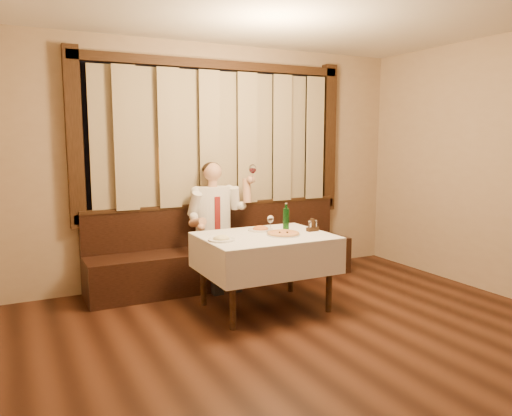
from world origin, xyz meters
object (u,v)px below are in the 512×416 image
pasta_red (261,227)px  cruet_caddy (313,227)px  dining_table (265,245)px  banquette (225,257)px  pasta_cream (221,237)px  pizza (283,234)px  green_bottle (286,219)px  seated_man (216,215)px

pasta_red → cruet_caddy: size_ratio=2.00×
dining_table → banquette: bearing=90.0°
pasta_cream → pizza: bearing=-2.8°
pizza → pasta_red: pasta_red is taller
pasta_red → pasta_cream: bearing=-153.2°
dining_table → cruet_caddy: bearing=-4.8°
banquette → cruet_caddy: size_ratio=24.41×
dining_table → pizza: (0.16, -0.09, 0.12)m
pasta_cream → cruet_caddy: (1.02, 0.02, 0.01)m
banquette → pasta_cream: banquette is taller
pasta_cream → green_bottle: green_bottle is taller
banquette → pizza: 1.22m
pizza → seated_man: (-0.30, 1.03, 0.06)m
pizza → green_bottle: size_ratio=1.14×
pasta_red → pasta_cream: (-0.56, -0.28, -0.00)m
pasta_cream → cruet_caddy: bearing=0.9°
pasta_red → dining_table: bearing=-106.1°
dining_table → pasta_red: bearing=73.9°
banquette → pizza: banquette is taller
seated_man → cruet_caddy: bearing=-55.6°
dining_table → green_bottle: bearing=14.1°
pasta_red → green_bottle: (0.22, -0.15, 0.09)m
banquette → green_bottle: green_bottle is taller
banquette → dining_table: bearing=-90.0°
banquette → pizza: size_ratio=9.52×
seated_man → pasta_red: bearing=-74.0°
pizza → cruet_caddy: (0.37, 0.05, 0.03)m
dining_table → pasta_cream: pasta_cream is taller
banquette → pasta_red: size_ratio=12.18×
dining_table → seated_man: bearing=98.6°
green_bottle → cruet_caddy: bearing=-24.7°
green_bottle → seated_man: size_ratio=0.20×
pasta_cream → seated_man: size_ratio=0.18×
dining_table → seated_man: (-0.14, 0.93, 0.18)m
green_bottle → seated_man: 0.96m
banquette → seated_man: 0.55m
pizza → cruet_caddy: cruet_caddy is taller
pizza → cruet_caddy: 0.38m
banquette → pasta_red: 0.94m
cruet_caddy → green_bottle: bearing=151.6°
cruet_caddy → pasta_cream: bearing=177.2°
seated_man → banquette: bearing=32.6°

